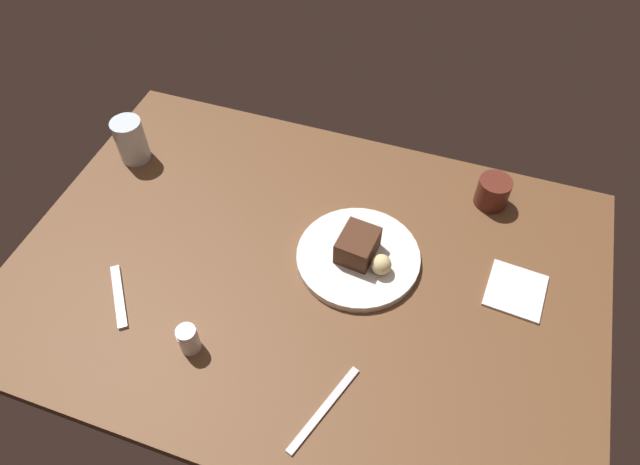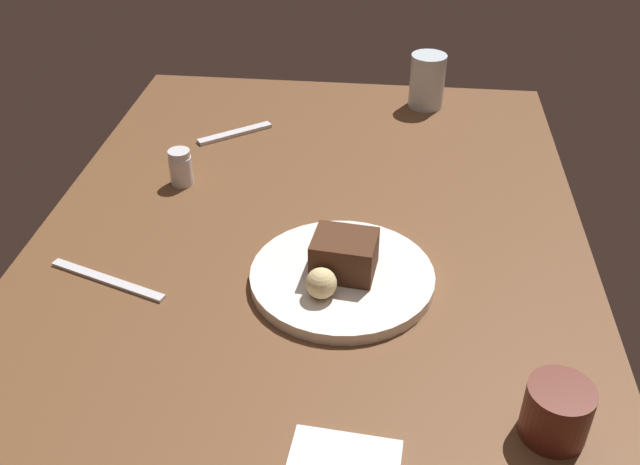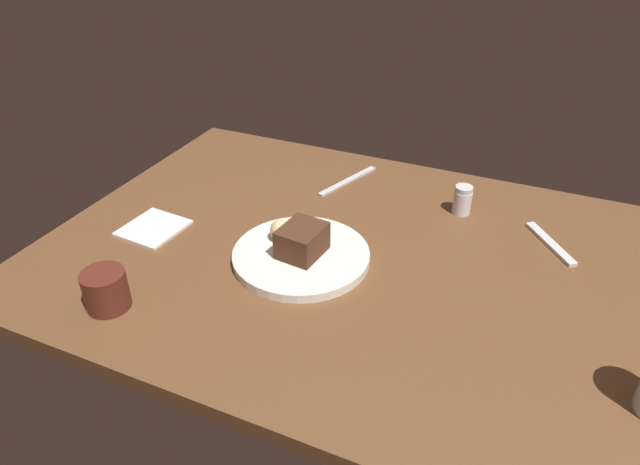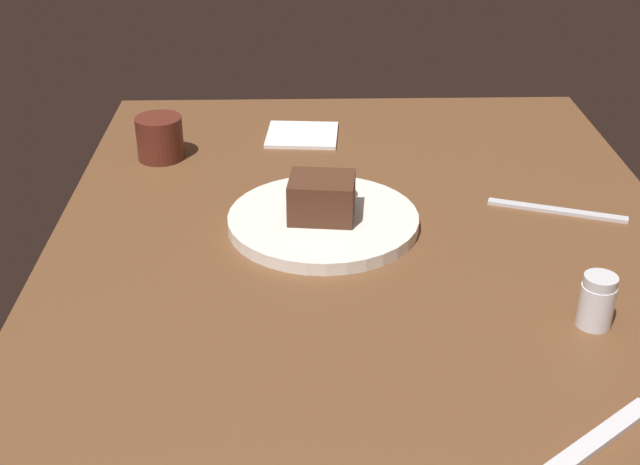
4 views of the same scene
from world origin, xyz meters
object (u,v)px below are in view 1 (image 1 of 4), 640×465
chocolate_cake_slice (358,245)px  dessert_plate (358,257)px  bread_roll (381,264)px  salt_shaker (189,339)px  dessert_spoon (119,296)px  butter_knife (324,409)px  folded_napkin (516,291)px  coffee_cup (493,192)px  water_glass (131,140)px

chocolate_cake_slice → dessert_plate: bearing=-29.8°
bread_roll → salt_shaker: 39.62cm
chocolate_cake_slice → dessert_spoon: bearing=-149.9°
chocolate_cake_slice → salt_shaker: (-23.37, -29.52, -1.45)cm
butter_knife → folded_napkin: 45.44cm
bread_roll → coffee_cup: bearing=56.1°
dessert_plate → coffee_cup: size_ratio=3.53×
dessert_spoon → folded_napkin: (74.39, 26.73, -0.05)cm
bread_roll → water_glass: (-64.84, 14.50, 1.60)cm
water_glass → coffee_cup: 84.22cm
dessert_plate → coffee_cup: (23.67, 25.01, 2.54)cm
coffee_cup → salt_shaker: bearing=-131.1°
chocolate_cake_slice → water_glass: size_ratio=0.79×
chocolate_cake_slice → dessert_spoon: chocolate_cake_slice is taller
chocolate_cake_slice → salt_shaker: bearing=-128.4°
dessert_plate → salt_shaker: salt_shaker is taller
bread_roll → dessert_spoon: 52.47cm
butter_knife → dessert_plate: bearing=25.5°
dessert_plate → bread_roll: 6.51cm
coffee_cup → water_glass: bearing=-171.2°
water_glass → chocolate_cake_slice: bearing=-11.4°
butter_knife → coffee_cup: bearing=0.2°
coffee_cup → dessert_plate: bearing=-133.4°
coffee_cup → butter_knife: size_ratio=0.38×
coffee_cup → dessert_spoon: 82.32cm
chocolate_cake_slice → salt_shaker: chocolate_cake_slice is taller
coffee_cup → dessert_spoon: (-66.00, -49.10, -3.05)cm
dessert_plate → water_glass: water_glass is taller
salt_shaker → coffee_cup: coffee_cup is taller
dessert_plate → coffee_cup: coffee_cup is taller
dessert_spoon → butter_knife: dessert_spoon is taller
chocolate_cake_slice → butter_knife: chocolate_cake_slice is taller
folded_napkin → bread_roll: bearing=-169.4°
chocolate_cake_slice → coffee_cup: size_ratio=1.18×
coffee_cup → folded_napkin: (8.40, -22.37, -3.10)cm
chocolate_cake_slice → butter_knife: size_ratio=0.45×
chocolate_cake_slice → water_glass: (-59.17, 11.93, 0.90)cm
dessert_plate → coffee_cup: 34.53cm
salt_shaker → butter_knife: (27.19, -3.37, -2.83)cm
dessert_spoon → water_glass: bearing=168.0°
salt_shaker → dessert_spoon: bearing=164.4°
dessert_plate → bread_roll: bearing=-24.0°
dessert_plate → folded_napkin: dessert_plate is taller
bread_roll → folded_napkin: bearing=10.6°
salt_shaker → dessert_plate: bearing=51.0°
salt_shaker → dessert_spoon: salt_shaker is taller
bread_roll → folded_napkin: size_ratio=0.36×
bread_roll → water_glass: 66.46cm
dessert_spoon → folded_napkin: size_ratio=1.28×
chocolate_cake_slice → bread_roll: size_ratio=2.04×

